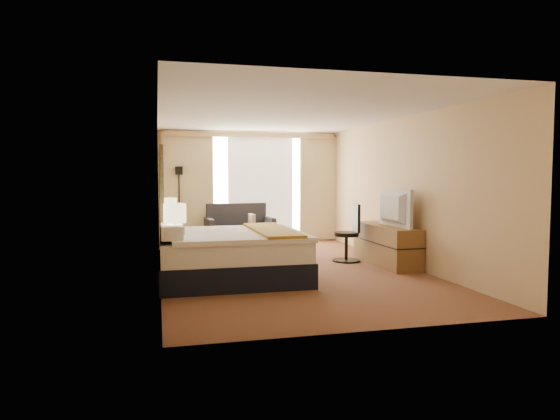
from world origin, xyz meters
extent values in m
cube|color=#5B1A1B|center=(0.00, 0.00, 0.00)|extent=(4.20, 7.00, 0.02)
cube|color=silver|center=(0.00, 0.00, 2.60)|extent=(4.20, 7.00, 0.02)
cube|color=tan|center=(0.00, 3.50, 1.30)|extent=(4.20, 0.02, 2.60)
cube|color=tan|center=(0.00, -3.50, 1.30)|extent=(4.20, 0.02, 2.60)
cube|color=tan|center=(-2.10, 0.00, 1.30)|extent=(0.02, 7.00, 2.60)
cube|color=tan|center=(2.10, 0.00, 1.30)|extent=(0.02, 7.00, 2.60)
cube|color=black|center=(-2.06, 0.20, 1.28)|extent=(0.06, 1.85, 1.50)
cube|color=olive|center=(-1.87, -1.05, 0.28)|extent=(0.45, 0.52, 0.55)
cube|color=olive|center=(-1.87, 1.45, 0.28)|extent=(0.45, 0.52, 0.55)
cube|color=olive|center=(1.83, 0.00, 0.35)|extent=(0.50, 1.80, 0.70)
cube|color=white|center=(0.25, 3.47, 1.32)|extent=(2.30, 0.02, 2.30)
cube|color=beige|center=(-1.45, 3.38, 1.27)|extent=(1.15, 0.09, 2.50)
cube|color=beige|center=(1.65, 3.38, 1.27)|extent=(0.90, 0.09, 2.50)
cube|color=white|center=(0.25, 3.43, 1.27)|extent=(1.55, 0.04, 2.50)
cube|color=tan|center=(0.00, 3.34, 2.52)|extent=(4.00, 0.16, 0.12)
cube|color=black|center=(-1.05, -0.65, 0.18)|extent=(2.15, 1.94, 0.36)
cube|color=white|center=(-1.05, -0.65, 0.51)|extent=(2.10, 1.89, 0.31)
cube|color=white|center=(-0.97, -0.65, 0.69)|extent=(1.97, 1.97, 0.07)
cube|color=#B88A2A|center=(-0.42, -0.65, 0.74)|extent=(0.56, 1.97, 0.04)
cube|color=white|center=(-1.94, -1.12, 0.82)|extent=(0.29, 0.80, 0.18)
cube|color=white|center=(-1.94, -0.18, 0.82)|extent=(0.29, 0.80, 0.18)
cube|color=beige|center=(-1.80, -0.65, 0.86)|extent=(0.10, 0.43, 0.37)
cube|color=#4F1F16|center=(-0.32, 3.00, 0.13)|extent=(1.56, 0.91, 0.27)
cube|color=#2B2B2F|center=(-0.32, 2.95, 0.35)|extent=(1.44, 0.74, 0.17)
cube|color=#2B2B2F|center=(-0.35, 3.32, 0.64)|extent=(1.40, 0.25, 0.59)
cube|color=#2B2B2F|center=(-1.02, 2.95, 0.39)|extent=(0.16, 0.81, 0.48)
cube|color=#2B2B2F|center=(0.37, 3.05, 0.39)|extent=(0.16, 0.81, 0.48)
cube|color=beige|center=(-0.05, 2.97, 0.54)|extent=(0.11, 0.38, 0.34)
cube|color=black|center=(-1.65, 3.30, 0.01)|extent=(0.23, 0.23, 0.02)
cylinder|color=black|center=(-1.65, 3.30, 0.82)|extent=(0.03, 0.03, 1.59)
cube|color=black|center=(-1.65, 3.30, 1.69)|extent=(0.16, 0.16, 0.18)
cylinder|color=black|center=(1.24, 0.43, 0.02)|extent=(0.51, 0.51, 0.03)
cylinder|color=black|center=(1.24, 0.43, 0.27)|extent=(0.06, 0.06, 0.46)
cylinder|color=black|center=(1.24, 0.43, 0.50)|extent=(0.45, 0.45, 0.07)
cube|color=black|center=(1.43, 0.40, 0.80)|extent=(0.12, 0.41, 0.51)
cube|color=black|center=(-1.89, -1.13, 0.57)|extent=(0.11, 0.11, 0.04)
cylinder|color=black|center=(-1.89, -1.13, 0.79)|extent=(0.03, 0.03, 0.38)
cylinder|color=beige|center=(-1.89, -1.13, 1.07)|extent=(0.31, 0.31, 0.26)
cube|color=black|center=(-1.92, 1.46, 0.57)|extent=(0.10, 0.10, 0.04)
cylinder|color=black|center=(-1.92, 1.46, 0.77)|extent=(0.03, 0.03, 0.36)
cylinder|color=beige|center=(-1.92, 1.46, 1.04)|extent=(0.29, 0.29, 0.25)
cube|color=#9BCCEF|center=(-1.76, -1.10, 0.61)|extent=(0.13, 0.13, 0.11)
cube|color=black|center=(-1.86, 1.61, 0.59)|extent=(0.22, 0.18, 0.08)
imported|color=black|center=(1.78, -0.21, 1.02)|extent=(0.15, 1.13, 0.65)
camera|label=1|loc=(-2.12, -8.12, 1.59)|focal=32.00mm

